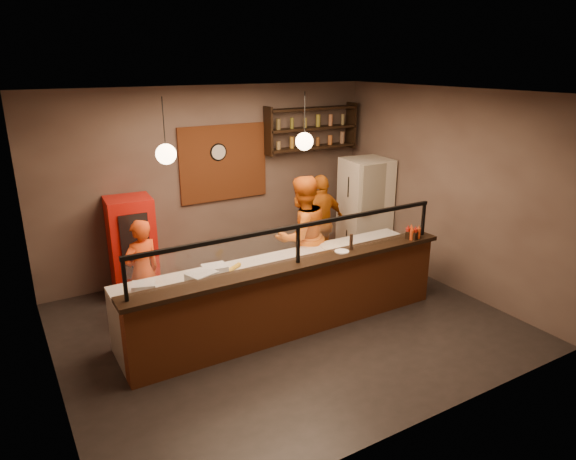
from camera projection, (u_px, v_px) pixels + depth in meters
floor at (286, 325)px, 7.31m from camera, size 6.00×6.00×0.00m
ceiling at (286, 93)px, 6.30m from camera, size 6.00×6.00×0.00m
wall_back at (213, 181)px, 8.85m from camera, size 6.00×0.00×6.00m
wall_left at (39, 260)px, 5.36m from camera, size 0.00×5.00×5.00m
wall_right at (447, 190)px, 8.26m from camera, size 0.00×5.00×5.00m
wall_front at (422, 285)px, 4.77m from camera, size 6.00×0.00×6.00m
brick_patch at (224, 163)px, 8.83m from camera, size 1.60×0.04×1.30m
service_counter at (298, 301)px, 6.91m from camera, size 4.60×0.25×1.00m
counter_ledge at (298, 265)px, 6.74m from camera, size 4.70×0.37×0.06m
worktop_cabinet at (279, 292)px, 7.34m from camera, size 4.60×0.75×0.85m
worktop at (279, 263)px, 7.20m from camera, size 4.60×0.75×0.05m
sneeze_guard at (298, 240)px, 6.64m from camera, size 4.50×0.05×0.52m
wall_shelving at (312, 128)px, 9.37m from camera, size 1.84×0.28×0.85m
wall_clock at (218, 152)px, 8.71m from camera, size 0.30×0.04×0.30m
pendant_left at (166, 154)px, 5.95m from camera, size 0.24×0.24×0.77m
pendant_right at (304, 141)px, 6.86m from camera, size 0.24×0.24×0.77m
cook_left at (142, 272)px, 7.17m from camera, size 0.65×0.52×1.53m
cook_mid at (302, 237)px, 8.01m from camera, size 1.00×0.82×1.93m
cook_right at (321, 223)px, 9.04m from camera, size 1.06×0.58×1.72m
fridge at (365, 209)px, 9.53m from camera, size 0.86×0.81×1.89m
red_cooler at (132, 247)px, 8.07m from camera, size 0.73×0.68×1.59m
pizza_dough at (338, 246)px, 7.78m from camera, size 0.62×0.62×0.01m
prep_tub_a at (144, 288)px, 6.18m from camera, size 0.33×0.30×0.14m
prep_tub_b at (215, 271)px, 6.68m from camera, size 0.33×0.27×0.15m
prep_tub_c at (202, 279)px, 6.42m from camera, size 0.41×0.36×0.17m
rolling_pin at (233, 268)px, 6.88m from camera, size 0.32×0.23×0.06m
condiment_caddy at (413, 235)px, 7.63m from camera, size 0.24×0.22×0.11m
pepper_mill at (351, 242)px, 7.17m from camera, size 0.06×0.06×0.22m
small_plate at (342, 251)px, 7.10m from camera, size 0.24×0.24×0.01m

